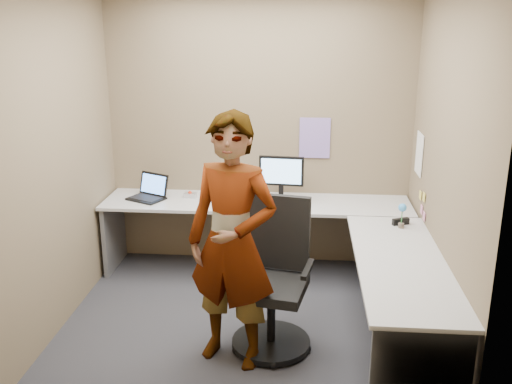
# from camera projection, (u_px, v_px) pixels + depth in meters

# --- Properties ---
(ground) EXTENTS (3.00, 3.00, 0.00)m
(ground) POSITION_uv_depth(u_px,v_px,m) (246.00, 320.00, 4.79)
(ground) COLOR #25252A
(ground) RESTS_ON ground
(wall_back) EXTENTS (3.00, 0.00, 3.00)m
(wall_back) POSITION_uv_depth(u_px,v_px,m) (259.00, 132.00, 5.63)
(wall_back) COLOR brown
(wall_back) RESTS_ON ground
(wall_right) EXTENTS (0.00, 2.70, 2.70)m
(wall_right) POSITION_uv_depth(u_px,v_px,m) (444.00, 168.00, 4.27)
(wall_right) COLOR brown
(wall_right) RESTS_ON ground
(wall_left) EXTENTS (0.00, 2.70, 2.70)m
(wall_left) POSITION_uv_depth(u_px,v_px,m) (58.00, 160.00, 4.52)
(wall_left) COLOR brown
(wall_left) RESTS_ON ground
(desk) EXTENTS (2.98, 2.58, 0.73)m
(desk) POSITION_uv_depth(u_px,v_px,m) (300.00, 239.00, 4.95)
(desk) COLOR #B4B4B4
(desk) RESTS_ON ground
(paper_ream) EXTENTS (0.28, 0.22, 0.05)m
(paper_ream) POSITION_uv_depth(u_px,v_px,m) (281.00, 200.00, 5.45)
(paper_ream) COLOR red
(paper_ream) RESTS_ON desk
(monitor) EXTENTS (0.42, 0.14, 0.40)m
(monitor) POSITION_uv_depth(u_px,v_px,m) (281.00, 173.00, 5.39)
(monitor) COLOR black
(monitor) RESTS_ON paper_ream
(laptop) EXTENTS (0.42, 0.40, 0.24)m
(laptop) POSITION_uv_depth(u_px,v_px,m) (150.00, 192.00, 5.59)
(laptop) COLOR black
(laptop) RESTS_ON desk
(trackball_mouse) EXTENTS (0.12, 0.08, 0.07)m
(trackball_mouse) POSITION_uv_depth(u_px,v_px,m) (190.00, 195.00, 5.62)
(trackball_mouse) COLOR #B7B7BC
(trackball_mouse) RESTS_ON desk
(origami) EXTENTS (0.10, 0.10, 0.06)m
(origami) POSITION_uv_depth(u_px,v_px,m) (250.00, 202.00, 5.39)
(origami) COLOR white
(origami) RESTS_ON desk
(stapler) EXTENTS (0.15, 0.09, 0.05)m
(stapler) POSITION_uv_depth(u_px,v_px,m) (401.00, 222.00, 4.89)
(stapler) COLOR black
(stapler) RESTS_ON desk
(flower) EXTENTS (0.07, 0.07, 0.22)m
(flower) POSITION_uv_depth(u_px,v_px,m) (402.00, 212.00, 4.78)
(flower) COLOR brown
(flower) RESTS_ON desk
(calendar_purple) EXTENTS (0.30, 0.01, 0.40)m
(calendar_purple) POSITION_uv_depth(u_px,v_px,m) (315.00, 138.00, 5.59)
(calendar_purple) COLOR #846BB7
(calendar_purple) RESTS_ON wall_back
(calendar_white) EXTENTS (0.01, 0.28, 0.38)m
(calendar_white) POSITION_uv_depth(u_px,v_px,m) (419.00, 154.00, 5.16)
(calendar_white) COLOR white
(calendar_white) RESTS_ON wall_right
(sticky_note_a) EXTENTS (0.01, 0.07, 0.07)m
(sticky_note_a) POSITION_uv_depth(u_px,v_px,m) (424.00, 197.00, 4.91)
(sticky_note_a) COLOR #F2E059
(sticky_note_a) RESTS_ON wall_right
(sticky_note_b) EXTENTS (0.01, 0.07, 0.07)m
(sticky_note_b) POSITION_uv_depth(u_px,v_px,m) (422.00, 209.00, 5.00)
(sticky_note_b) COLOR pink
(sticky_note_b) RESTS_ON wall_right
(sticky_note_c) EXTENTS (0.01, 0.07, 0.07)m
(sticky_note_c) POSITION_uv_depth(u_px,v_px,m) (424.00, 216.00, 4.89)
(sticky_note_c) COLOR pink
(sticky_note_c) RESTS_ON wall_right
(sticky_note_d) EXTENTS (0.01, 0.07, 0.07)m
(sticky_note_d) POSITION_uv_depth(u_px,v_px,m) (420.00, 195.00, 5.06)
(sticky_note_d) COLOR #F2E059
(sticky_note_d) RESTS_ON wall_right
(office_chair) EXTENTS (0.63, 0.60, 1.14)m
(office_chair) POSITION_uv_depth(u_px,v_px,m) (274.00, 289.00, 4.32)
(office_chair) COLOR black
(office_chair) RESTS_ON ground
(person) EXTENTS (0.78, 0.63, 1.85)m
(person) POSITION_uv_depth(u_px,v_px,m) (232.00, 242.00, 4.00)
(person) COLOR #999399
(person) RESTS_ON ground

